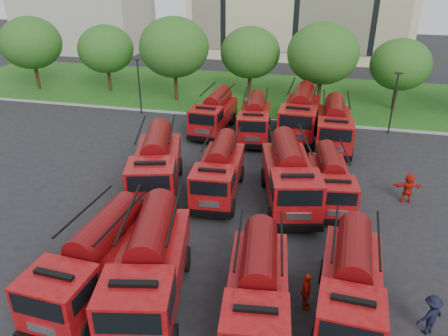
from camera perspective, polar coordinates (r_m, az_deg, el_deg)
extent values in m
plane|color=black|center=(24.13, -4.57, -7.86)|extent=(140.00, 140.00, 0.00)
cube|color=#1C4412|center=(47.34, 4.94, 9.71)|extent=(70.00, 16.00, 0.12)
cube|color=gray|center=(39.73, 3.15, 6.50)|extent=(70.00, 0.30, 0.14)
cube|color=#A49F91|center=(73.19, -17.70, 18.50)|extent=(18.00, 12.00, 10.00)
cylinder|color=#382314|center=(52.42, -23.18, 10.78)|extent=(0.36, 0.36, 2.62)
ellipsoid|color=#1A4614|center=(51.68, -23.92, 14.72)|extent=(6.30, 6.30, 5.36)
cylinder|color=#382314|center=(49.10, -14.72, 10.94)|extent=(0.36, 0.36, 2.38)
ellipsoid|color=#1A4614|center=(48.37, -15.18, 14.77)|extent=(5.71, 5.71, 4.86)
cylinder|color=#382314|center=(44.59, -6.28, 10.40)|extent=(0.36, 0.36, 2.80)
ellipsoid|color=#1A4614|center=(43.68, -6.54, 15.40)|extent=(6.72, 6.72, 5.71)
cylinder|color=#382314|center=(45.26, 3.33, 10.52)|extent=(0.36, 0.36, 2.45)
ellipsoid|color=#1A4614|center=(44.45, 3.45, 14.82)|extent=(5.88, 5.88, 5.00)
cylinder|color=#382314|center=(43.18, 12.28, 9.38)|extent=(0.36, 0.36, 2.73)
ellipsoid|color=#1A4614|center=(42.26, 12.79, 14.38)|extent=(6.55, 6.55, 5.57)
cylinder|color=#382314|center=(44.70, 21.36, 8.44)|extent=(0.36, 0.36, 2.27)
ellipsoid|color=#1A4614|center=(43.91, 22.06, 12.42)|extent=(5.46, 5.46, 4.64)
cylinder|color=black|center=(41.17, -11.00, 10.33)|extent=(0.14, 0.14, 5.00)
cube|color=black|center=(40.57, -11.31, 13.78)|extent=(0.60, 0.25, 0.12)
cylinder|color=black|center=(38.19, 21.22, 7.76)|extent=(0.14, 0.14, 5.00)
cube|color=black|center=(37.53, 21.86, 11.44)|extent=(0.60, 0.25, 0.12)
cube|color=black|center=(20.53, -16.21, -13.74)|extent=(2.82, 7.27, 0.31)
cube|color=maroon|center=(18.36, -20.80, -15.43)|extent=(2.64, 2.40, 1.99)
cube|color=black|center=(17.45, -23.30, -16.51)|extent=(2.14, 0.20, 0.87)
cube|color=maroon|center=(20.76, -14.86, -10.18)|extent=(2.81, 4.84, 1.32)
cylinder|color=#560709|center=(20.15, -15.21, -7.70)|extent=(1.81, 4.37, 1.53)
cylinder|color=black|center=(19.70, -23.42, -17.54)|extent=(0.43, 1.14, 1.12)
cylinder|color=black|center=(18.51, -17.45, -19.71)|extent=(0.43, 1.14, 1.12)
cylinder|color=black|center=(22.32, -16.27, -10.42)|extent=(0.43, 1.14, 1.12)
cylinder|color=black|center=(21.28, -10.82, -11.78)|extent=(0.43, 1.14, 1.12)
cube|color=black|center=(19.63, -9.45, -14.88)|extent=(3.98, 7.95, 0.33)
cube|color=maroon|center=(16.94, -11.38, -17.52)|extent=(3.09, 2.88, 2.12)
cube|color=black|center=(15.77, -12.49, -19.27)|extent=(2.25, 0.51, 0.92)
cube|color=maroon|center=(20.00, -9.03, -10.75)|extent=(3.61, 5.43, 1.41)
cylinder|color=#560709|center=(19.33, -9.27, -8.02)|extent=(2.52, 4.80, 1.63)
cylinder|color=black|center=(21.42, -11.86, -11.46)|extent=(0.61, 1.25, 1.20)
cylinder|color=black|center=(21.01, -5.06, -11.77)|extent=(0.61, 1.25, 1.20)
cube|color=black|center=(18.62, 4.30, -17.64)|extent=(2.98, 6.93, 0.29)
cube|color=maroon|center=(16.23, 4.04, -20.52)|extent=(2.58, 2.37, 1.87)
cube|color=maroon|center=(18.89, 4.53, -13.74)|extent=(2.85, 4.66, 1.25)
cylinder|color=#560709|center=(18.25, 4.64, -11.29)|extent=(1.90, 4.17, 1.44)
cylinder|color=black|center=(20.00, 1.26, -14.21)|extent=(0.46, 1.09, 1.06)
cylinder|color=black|center=(19.98, 7.79, -14.55)|extent=(0.46, 1.09, 1.06)
cube|color=black|center=(19.51, 15.88, -16.33)|extent=(2.56, 6.82, 0.29)
cube|color=maroon|center=(17.09, 16.08, -18.77)|extent=(2.46, 2.23, 1.87)
cube|color=black|center=(16.02, 16.16, -20.34)|extent=(2.01, 0.15, 0.82)
cube|color=maroon|center=(19.83, 16.26, -12.66)|extent=(2.58, 4.53, 1.25)
cylinder|color=#560709|center=(19.22, 16.64, -10.29)|extent=(1.65, 4.10, 1.44)
cylinder|color=black|center=(20.86, 12.92, -13.01)|extent=(0.39, 1.07, 1.06)
cylinder|color=black|center=(20.98, 19.09, -13.71)|extent=(0.39, 1.07, 1.06)
cube|color=black|center=(27.84, -8.69, -1.41)|extent=(4.44, 8.01, 0.33)
cube|color=black|center=(24.54, -9.54, -5.72)|extent=(2.69, 0.99, 0.38)
cube|color=maroon|center=(24.98, -9.44, -1.71)|extent=(3.21, 3.02, 2.12)
cube|color=black|center=(23.69, -9.85, -2.05)|extent=(2.22, 0.66, 0.92)
cube|color=maroon|center=(28.52, -8.57, 1.26)|extent=(3.91, 5.54, 1.41)
cylinder|color=#560709|center=(28.06, -8.73, 3.39)|extent=(2.79, 4.84, 1.63)
cylinder|color=black|center=(25.63, -12.06, -4.61)|extent=(0.69, 1.26, 1.20)
cylinder|color=black|center=(25.31, -6.46, -4.57)|extent=(0.69, 1.26, 1.20)
cylinder|color=black|center=(29.79, -10.70, 0.12)|extent=(0.69, 1.26, 1.20)
cylinder|color=black|center=(29.52, -5.90, 0.21)|extent=(0.69, 1.26, 1.20)
cube|color=black|center=(27.10, -0.62, -2.09)|extent=(2.71, 6.92, 0.29)
cube|color=black|center=(24.20, -1.98, -6.02)|extent=(2.43, 0.42, 0.34)
cube|color=maroon|center=(24.57, -1.54, -2.40)|extent=(2.52, 2.30, 1.89)
cube|color=black|center=(23.43, -2.03, -2.73)|extent=(2.03, 0.19, 0.82)
cube|color=maroon|center=(27.68, -0.26, 0.36)|extent=(2.69, 4.61, 1.26)
cylinder|color=#560709|center=(27.24, -0.26, 2.30)|extent=(1.74, 4.16, 1.45)
cylinder|color=black|center=(25.20, -4.08, -4.78)|extent=(0.41, 1.09, 1.07)
cylinder|color=black|center=(24.84, 0.95, -5.21)|extent=(0.41, 1.09, 1.07)
cylinder|color=black|center=(28.84, -2.22, -0.46)|extent=(0.41, 1.09, 1.07)
cylinder|color=black|center=(28.53, 2.17, -0.78)|extent=(0.41, 1.09, 1.07)
cube|color=black|center=(26.47, 8.38, -2.96)|extent=(4.14, 7.92, 0.32)
cube|color=black|center=(23.28, 9.61, -7.69)|extent=(2.69, 0.88, 0.38)
cube|color=maroon|center=(23.65, 9.39, -3.46)|extent=(3.11, 2.91, 2.10)
cube|color=black|center=(22.38, 9.93, -3.91)|extent=(2.22, 0.57, 0.92)
cube|color=maroon|center=(27.11, 8.17, -0.14)|extent=(3.70, 5.44, 1.40)
cylinder|color=#560709|center=(26.62, 8.32, 2.07)|extent=(2.61, 4.78, 1.62)
cylinder|color=black|center=(23.98, 6.29, -6.48)|extent=(0.64, 1.24, 1.19)
cylinder|color=black|center=(24.38, 12.13, -6.37)|extent=(0.64, 1.24, 1.19)
cylinder|color=black|center=(28.07, 5.34, -1.22)|extent=(0.64, 1.24, 1.19)
cylinder|color=black|center=(28.41, 10.33, -1.21)|extent=(0.64, 1.24, 1.19)
cube|color=black|center=(26.97, 13.55, -3.17)|extent=(2.88, 6.40, 0.26)
cube|color=black|center=(24.35, 14.46, -6.88)|extent=(2.21, 0.53, 0.31)
cube|color=maroon|center=(24.67, 14.40, -3.58)|extent=(2.41, 2.23, 1.72)
cube|color=black|center=(23.64, 14.83, -3.93)|extent=(1.84, 0.31, 0.75)
cube|color=maroon|center=(27.49, 13.45, -0.90)|extent=(2.71, 4.32, 1.15)
cylinder|color=#560709|center=(27.09, 13.65, 0.86)|extent=(1.83, 3.85, 1.32)
cylinder|color=black|center=(24.91, 11.87, -5.87)|extent=(0.44, 1.00, 0.97)
cylinder|color=black|center=(25.26, 16.46, -5.97)|extent=(0.44, 1.00, 0.97)
cylinder|color=black|center=(28.26, 11.10, -1.69)|extent=(0.44, 1.00, 0.97)
cylinder|color=black|center=(28.57, 15.14, -1.83)|extent=(0.44, 1.00, 0.97)
cube|color=black|center=(36.87, -1.26, 5.85)|extent=(2.49, 6.84, 0.29)
cube|color=black|center=(33.85, -2.92, 3.81)|extent=(2.42, 0.34, 0.34)
cube|color=maroon|center=(34.42, -2.39, 6.24)|extent=(2.45, 2.22, 1.88)
cube|color=black|center=(33.30, -2.97, 6.32)|extent=(2.03, 0.13, 0.82)
cube|color=maroon|center=(37.57, -0.81, 7.50)|extent=(2.54, 4.53, 1.26)
cylinder|color=#560709|center=(37.25, -0.82, 9.00)|extent=(1.61, 4.11, 1.45)
cylinder|color=black|center=(35.01, -4.18, 4.47)|extent=(0.38, 1.08, 1.06)
cylinder|color=black|center=(34.37, -0.68, 4.12)|extent=(0.38, 1.08, 1.06)
cylinder|color=black|center=(38.77, -2.11, 6.73)|extent=(0.38, 1.08, 1.06)
cylinder|color=black|center=(38.20, 1.10, 6.44)|extent=(0.38, 1.08, 1.06)
cube|color=black|center=(35.64, 3.96, 5.04)|extent=(2.91, 6.89, 0.29)
cube|color=black|center=(32.52, 3.60, 2.81)|extent=(2.40, 0.50, 0.33)
cube|color=maroon|center=(33.11, 3.78, 5.34)|extent=(2.56, 2.34, 1.86)
cube|color=black|center=(31.96, 3.68, 5.38)|extent=(2.00, 0.27, 0.81)
cube|color=maroon|center=(36.36, 4.09, 6.76)|extent=(2.81, 4.62, 1.24)
cylinder|color=#560709|center=(36.03, 4.14, 8.28)|extent=(1.86, 4.15, 1.43)
cylinder|color=black|center=(33.44, 1.82, 3.44)|extent=(0.45, 1.08, 1.05)
cylinder|color=black|center=(33.34, 5.59, 3.25)|extent=(0.45, 1.08, 1.05)
cylinder|color=black|center=(37.34, 2.41, 5.94)|extent=(0.45, 1.08, 1.05)
cylinder|color=black|center=(37.25, 5.80, 5.77)|extent=(0.45, 1.08, 1.05)
cube|color=black|center=(36.50, 9.82, 5.40)|extent=(2.76, 7.85, 0.33)
cube|color=black|center=(32.86, 9.11, 2.95)|extent=(2.79, 0.35, 0.39)
cube|color=maroon|center=(33.56, 9.52, 5.83)|extent=(2.79, 2.52, 2.17)
cube|color=black|center=(32.23, 9.35, 5.92)|extent=(2.34, 0.12, 0.95)
cube|color=maroon|center=(37.35, 10.12, 7.32)|extent=(2.86, 5.19, 1.45)
cylinder|color=#560709|center=(36.99, 10.26, 9.05)|extent=(1.79, 4.71, 1.67)
cylinder|color=black|center=(33.97, 7.16, 3.78)|extent=(0.42, 1.23, 1.22)
cylinder|color=black|center=(33.78, 11.46, 3.31)|extent=(0.42, 1.23, 1.22)
cylinder|color=black|center=(38.51, 8.21, 6.47)|extent=(0.42, 1.23, 1.22)
cylinder|color=black|center=(38.35, 12.02, 6.06)|extent=(0.42, 1.23, 1.22)
cube|color=black|center=(34.88, 14.00, 3.89)|extent=(2.50, 7.24, 0.31)
cube|color=black|center=(31.54, 14.05, 1.34)|extent=(2.58, 0.31, 0.36)
cube|color=maroon|center=(32.16, 14.26, 4.16)|extent=(2.56, 2.31, 2.01)
cube|color=black|center=(30.92, 14.38, 4.17)|extent=(2.16, 0.09, 0.87)
cube|color=maroon|center=(35.64, 14.13, 5.79)|extent=(2.61, 4.78, 1.34)
cylinder|color=#560709|center=(35.29, 14.32, 7.45)|extent=(1.62, 4.35, 1.54)
cylinder|color=black|center=(32.41, 11.94, 2.16)|extent=(0.38, 1.14, 1.13)
cylinder|color=black|center=(32.53, 16.09, 1.77)|extent=(0.38, 1.14, 1.13)
cylinder|color=black|center=(36.60, 12.11, 4.99)|extent=(0.38, 1.14, 1.13)
cylinder|color=black|center=(36.71, 15.80, 4.64)|extent=(0.38, 1.14, 1.13)
imported|color=#B71A0E|center=(18.46, 0.81, -20.79)|extent=(0.83, 0.53, 1.59)
imported|color=#B71A0E|center=(19.75, 10.47, -17.46)|extent=(0.69, 1.08, 1.75)
imported|color=black|center=(20.18, 24.89, -18.85)|extent=(1.30, 1.14, 1.80)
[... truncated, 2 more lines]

